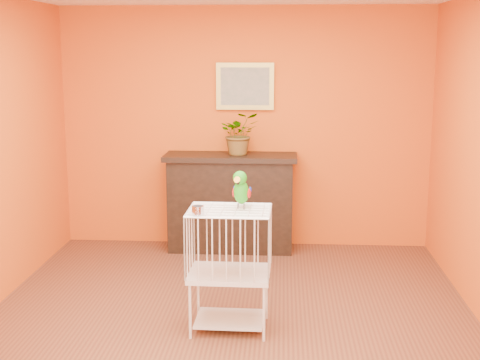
{
  "coord_description": "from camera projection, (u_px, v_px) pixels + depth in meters",
  "views": [
    {
      "loc": [
        0.41,
        -4.97,
        2.15
      ],
      "look_at": [
        0.09,
        -0.06,
        1.18
      ],
      "focal_mm": 50.0,
      "sensor_mm": 36.0,
      "label": 1
    }
  ],
  "objects": [
    {
      "name": "framed_picture",
      "position": [
        245.0,
        86.0,
        7.14
      ],
      "size": [
        0.62,
        0.04,
        0.5
      ],
      "color": "#B1973F",
      "rests_on": "room_shell"
    },
    {
      "name": "ground",
      "position": [
        229.0,
        323.0,
        5.31
      ],
      "size": [
        4.5,
        4.5,
        0.0
      ],
      "primitive_type": "plane",
      "color": "brown",
      "rests_on": "ground"
    },
    {
      "name": "potted_plant",
      "position": [
        240.0,
        138.0,
        7.07
      ],
      "size": [
        0.49,
        0.53,
        0.35
      ],
      "primitive_type": "imported",
      "rotation": [
        0.0,
        0.0,
        0.22
      ],
      "color": "#26722D",
      "rests_on": "console_cabinet"
    },
    {
      "name": "parrot",
      "position": [
        241.0,
        189.0,
        5.04
      ],
      "size": [
        0.15,
        0.27,
        0.3
      ],
      "rotation": [
        0.0,
        0.0,
        -0.24
      ],
      "color": "#59544C",
      "rests_on": "birdcage"
    },
    {
      "name": "feed_cup",
      "position": [
        198.0,
        210.0,
        4.87
      ],
      "size": [
        0.09,
        0.09,
        0.06
      ],
      "primitive_type": "cylinder",
      "color": "silver",
      "rests_on": "birdcage"
    },
    {
      "name": "console_cabinet",
      "position": [
        231.0,
        202.0,
        7.18
      ],
      "size": [
        1.41,
        0.5,
        1.04
      ],
      "color": "black",
      "rests_on": "ground"
    },
    {
      "name": "birdcage",
      "position": [
        230.0,
        268.0,
        5.12
      ],
      "size": [
        0.62,
        0.48,
        0.95
      ],
      "rotation": [
        0.0,
        0.0,
        -0.02
      ],
      "color": "silver",
      "rests_on": "ground"
    },
    {
      "name": "room_shell",
      "position": [
        228.0,
        125.0,
        5.0
      ],
      "size": [
        4.5,
        4.5,
        4.5
      ],
      "color": "#C84F12",
      "rests_on": "ground"
    }
  ]
}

